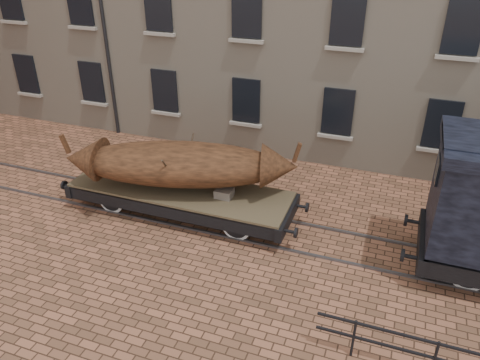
% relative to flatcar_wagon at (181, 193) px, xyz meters
% --- Properties ---
extents(ground, '(90.00, 90.00, 0.00)m').
position_rel_flatcar_wagon_xyz_m(ground, '(2.92, 0.00, -0.74)').
color(ground, brown).
extents(rail_track, '(30.00, 1.52, 0.06)m').
position_rel_flatcar_wagon_xyz_m(rail_track, '(2.92, 0.00, -0.71)').
color(rail_track, '#59595E').
rests_on(rail_track, ground).
extents(flatcar_wagon, '(7.84, 2.13, 1.18)m').
position_rel_flatcar_wagon_xyz_m(flatcar_wagon, '(0.00, 0.00, 0.00)').
color(flatcar_wagon, '#4E422B').
rests_on(flatcar_wagon, ground).
extents(iron_boat, '(7.15, 3.55, 1.70)m').
position_rel_flatcar_wagon_xyz_m(iron_boat, '(0.05, -0.00, 1.05)').
color(iron_boat, brown).
rests_on(iron_boat, flatcar_wagon).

